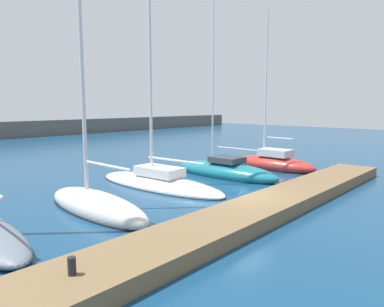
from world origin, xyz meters
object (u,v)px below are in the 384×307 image
Objects in this scene: sailboat_white_third at (158,182)px; dock_bollard at (72,266)px; sailboat_ivory_second at (96,205)px; sailboat_teal_fourth at (225,171)px; sailboat_red_fifth at (273,163)px.

sailboat_white_third is 11.64m from dock_bollard.
sailboat_ivory_second reaches higher than dock_bollard.
sailboat_teal_fourth is at bearing 23.13° from dock_bollard.
sailboat_red_fifth is 19.35m from dock_bollard.
sailboat_white_third reaches higher than dock_bollard.
sailboat_white_third is at bearing 79.13° from sailboat_red_fifth.
sailboat_white_third reaches higher than sailboat_ivory_second.
sailboat_ivory_second is 1.01× the size of sailboat_red_fifth.
sailboat_teal_fourth reaches higher than sailboat_ivory_second.
sailboat_red_fifth is at bearing -104.77° from sailboat_white_third.
sailboat_white_third is at bearing 77.47° from sailboat_teal_fourth.
sailboat_ivory_second is at bearing 92.81° from sailboat_teal_fourth.
sailboat_red_fifth reaches higher than sailboat_ivory_second.
sailboat_teal_fourth is 15.40m from dock_bollard.
sailboat_red_fifth is at bearing 15.37° from dock_bollard.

